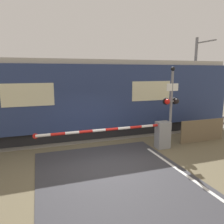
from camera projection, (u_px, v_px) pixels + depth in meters
ground_plane at (106, 165)px, 8.08m from camera, size 80.00×80.00×0.00m
track_bed at (83, 134)px, 12.05m from camera, size 36.00×3.20×0.13m
train at (30, 99)px, 10.83m from camera, size 21.91×2.82×3.98m
crossing_barrier at (154, 134)px, 9.64m from camera, size 5.78×0.44×1.21m
signal_post at (171, 103)px, 9.58m from camera, size 0.76×0.26×3.61m
catenary_pole at (195, 76)px, 16.02m from camera, size 0.20×1.90×5.80m
roadside_fence at (202, 131)px, 10.71m from camera, size 2.48×0.06×1.10m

